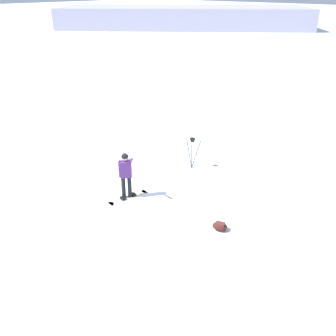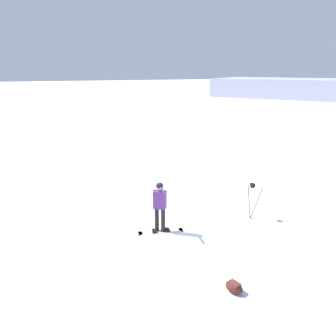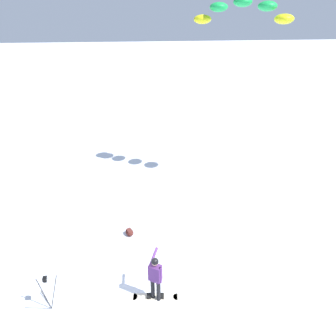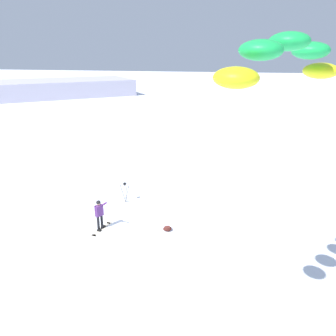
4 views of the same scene
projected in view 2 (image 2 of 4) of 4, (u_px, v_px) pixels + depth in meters
The scene contains 6 objects.
ground_plane at pixel (182, 239), 10.68m from camera, with size 300.00×300.00×0.00m, color white.
snowboarder at pixel (160, 202), 10.84m from camera, with size 0.48×0.78×1.77m.
snowboard at pixel (161, 231), 11.11m from camera, with size 1.77×0.58×0.10m.
gear_bag_large at pixel (234, 287), 8.10m from camera, with size 0.45×0.55×0.26m.
camera_tripod at pixel (252, 194), 11.86m from camera, with size 0.65×0.59×1.36m.
distant_ridge at pixel (335, 89), 59.79m from camera, with size 38.56×42.85×3.45m.
Camera 2 is at (-3.90, -8.75, 5.26)m, focal length 35.41 mm.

